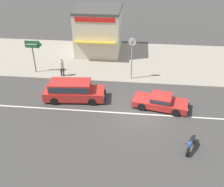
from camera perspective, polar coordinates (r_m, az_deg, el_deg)
ground_plane at (r=19.26m, az=6.42°, el=-4.49°), size 160.00×160.00×0.00m
lane_centre_stripe at (r=19.26m, az=6.42°, el=-4.48°), size 50.40×0.14×0.01m
kerb_strip at (r=27.61m, az=6.62°, el=7.10°), size 68.00×10.00×0.15m
minivan_red_1 at (r=20.67m, az=-8.57°, el=0.78°), size 4.89×2.13×1.56m
sedan_red_3 at (r=19.92m, az=10.57°, el=-1.72°), size 4.37×2.41×1.06m
motorcycle_2 at (r=16.70m, az=16.81°, el=-10.41°), size 0.91×1.71×0.80m
street_clock at (r=22.60m, az=4.42°, el=9.67°), size 0.68×0.22×3.75m
arrow_signboard at (r=24.67m, az=-15.83°, el=9.91°), size 1.59×0.72×3.10m
pedestrian_near_clock at (r=24.13m, az=-10.87°, el=5.87°), size 0.34×0.34×1.67m
shopfront_corner_warung at (r=29.03m, az=-2.83°, el=13.61°), size 4.68×6.14×4.73m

